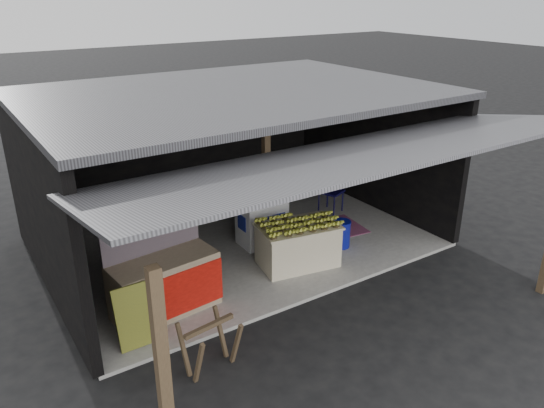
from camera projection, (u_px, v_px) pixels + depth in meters
ground at (314, 299)px, 8.63m from camera, size 80.00×80.00×0.00m
concrete_slab at (237, 241)px, 10.54m from camera, size 7.00×5.00×0.06m
shophouse at (226, 136)px, 10.00m from camera, size 7.40×7.29×3.02m
banana_table at (298, 245)px, 9.45m from camera, size 1.54×1.10×0.77m
banana_pile at (298, 221)px, 9.27m from camera, size 1.41×0.99×0.15m
white_crate at (262, 220)px, 10.21m from camera, size 0.88×0.62×0.97m
neighbor_stall at (164, 282)px, 8.04m from camera, size 1.66×0.88×1.65m
green_signboard at (137, 316)px, 7.31m from camera, size 0.61×0.24×0.89m
sawhorse at (210, 341)px, 6.88m from camera, size 0.74×0.71×0.72m
water_barrel at (341, 235)px, 10.16m from camera, size 0.34×0.34×0.50m
plastic_chair at (327, 186)px, 11.65m from camera, size 0.60×0.60×0.98m
magenta_rug at (327, 230)px, 10.94m from camera, size 1.62×1.19×0.01m
picture_frames at (174, 124)px, 11.58m from camera, size 1.62×0.04×0.46m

